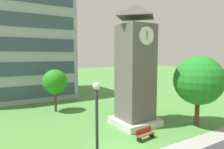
{
  "coord_description": "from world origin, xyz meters",
  "views": [
    {
      "loc": [
        -7.78,
        -11.09,
        6.74
      ],
      "look_at": [
        1.96,
        4.8,
        4.85
      ],
      "focal_mm": 32.25,
      "sensor_mm": 36.0,
      "label": 1
    }
  ],
  "objects": [
    {
      "name": "park_bench",
      "position": [
        2.47,
        0.64,
        0.46
      ],
      "size": [
        1.85,
        0.7,
        0.88
      ],
      "color": "brown",
      "rests_on": "ground"
    },
    {
      "name": "street_lamp",
      "position": [
        -3.69,
        -3.09,
        3.44
      ],
      "size": [
        0.36,
        0.36,
        5.49
      ],
      "color": "#333338",
      "rests_on": "ground"
    },
    {
      "name": "office_building",
      "position": [
        -4.06,
        24.13,
        8.0
      ],
      "size": [
        15.6,
        13.03,
        16.0
      ],
      "color": "#9EA8B2",
      "rests_on": "ground"
    },
    {
      "name": "clock_tower",
      "position": [
        3.93,
        3.8,
        5.08
      ],
      "size": [
        3.86,
        3.86,
        11.29
      ],
      "color": "#605B56",
      "rests_on": "ground"
    },
    {
      "name": "tree_near_tower",
      "position": [
        -1.34,
        12.12,
        3.53
      ],
      "size": [
        2.85,
        2.85,
        4.98
      ],
      "color": "#513823",
      "rests_on": "ground"
    },
    {
      "name": "tree_streetside",
      "position": [
        8.71,
        0.46,
        4.33
      ],
      "size": [
        4.56,
        4.56,
        6.62
      ],
      "color": "#513823",
      "rests_on": "ground"
    }
  ]
}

